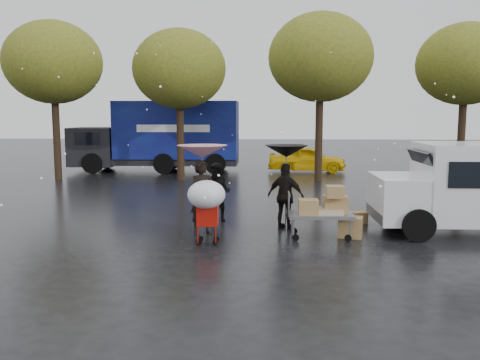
{
  "coord_description": "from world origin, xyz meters",
  "views": [
    {
      "loc": [
        0.2,
        -11.99,
        2.94
      ],
      "look_at": [
        -0.45,
        1.0,
        1.21
      ],
      "focal_mm": 38.0,
      "sensor_mm": 36.0,
      "label": 1
    }
  ],
  "objects_px": {
    "person_pink": "(203,197)",
    "person_black": "(286,196)",
    "shopping_cart": "(207,198)",
    "vendor_cart": "(324,208)",
    "blue_truck": "(161,136)",
    "yellow_taxi": "(307,159)"
  },
  "relations": [
    {
      "from": "person_pink",
      "to": "shopping_cart",
      "type": "distance_m",
      "value": 1.06
    },
    {
      "from": "person_pink",
      "to": "shopping_cart",
      "type": "height_order",
      "value": "person_pink"
    },
    {
      "from": "vendor_cart",
      "to": "blue_truck",
      "type": "bearing_deg",
      "value": 116.12
    },
    {
      "from": "person_black",
      "to": "blue_truck",
      "type": "relative_size",
      "value": 0.2
    },
    {
      "from": "vendor_cart",
      "to": "shopping_cart",
      "type": "xyz_separation_m",
      "value": [
        -2.68,
        -0.78,
        0.34
      ]
    },
    {
      "from": "person_pink",
      "to": "shopping_cart",
      "type": "bearing_deg",
      "value": -113.63
    },
    {
      "from": "blue_truck",
      "to": "yellow_taxi",
      "type": "height_order",
      "value": "blue_truck"
    },
    {
      "from": "yellow_taxi",
      "to": "vendor_cart",
      "type": "bearing_deg",
      "value": 179.98
    },
    {
      "from": "shopping_cart",
      "to": "vendor_cart",
      "type": "bearing_deg",
      "value": 16.15
    },
    {
      "from": "yellow_taxi",
      "to": "person_black",
      "type": "bearing_deg",
      "value": 175.86
    },
    {
      "from": "blue_truck",
      "to": "person_pink",
      "type": "bearing_deg",
      "value": -74.33
    },
    {
      "from": "shopping_cart",
      "to": "blue_truck",
      "type": "bearing_deg",
      "value": 105.4
    },
    {
      "from": "person_pink",
      "to": "vendor_cart",
      "type": "bearing_deg",
      "value": -40.52
    },
    {
      "from": "vendor_cart",
      "to": "yellow_taxi",
      "type": "height_order",
      "value": "yellow_taxi"
    },
    {
      "from": "person_pink",
      "to": "blue_truck",
      "type": "distance_m",
      "value": 13.77
    },
    {
      "from": "person_black",
      "to": "shopping_cart",
      "type": "distance_m",
      "value": 2.47
    },
    {
      "from": "person_pink",
      "to": "person_black",
      "type": "xyz_separation_m",
      "value": [
        2.03,
        0.63,
        -0.06
      ]
    },
    {
      "from": "person_black",
      "to": "blue_truck",
      "type": "xyz_separation_m",
      "value": [
        -5.74,
        12.61,
        0.92
      ]
    },
    {
      "from": "person_black",
      "to": "vendor_cart",
      "type": "height_order",
      "value": "person_black"
    },
    {
      "from": "person_black",
      "to": "blue_truck",
      "type": "distance_m",
      "value": 13.88
    },
    {
      "from": "vendor_cart",
      "to": "person_pink",
      "type": "bearing_deg",
      "value": 175.02
    },
    {
      "from": "person_black",
      "to": "yellow_taxi",
      "type": "height_order",
      "value": "person_black"
    }
  ]
}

